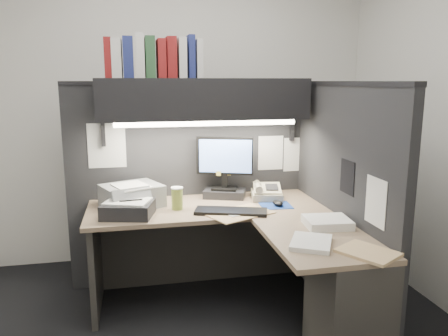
{
  "coord_description": "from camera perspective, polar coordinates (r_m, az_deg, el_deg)",
  "views": [
    {
      "loc": [
        -0.4,
        -2.49,
        1.63
      ],
      "look_at": [
        0.23,
        0.51,
        1.02
      ],
      "focal_mm": 35.0,
      "sensor_mm": 36.0,
      "label": 1
    }
  ],
  "objects": [
    {
      "name": "wall_back",
      "position": [
        4.02,
        -6.13,
        7.23
      ],
      "size": [
        3.5,
        0.04,
        2.7
      ],
      "primitive_type": "cube",
      "color": "white",
      "rests_on": "floor"
    },
    {
      "name": "wall_front",
      "position": [
        1.1,
        9.94,
        -3.62
      ],
      "size": [
        3.5,
        0.04,
        2.7
      ],
      "primitive_type": "cube",
      "color": "white",
      "rests_on": "floor"
    },
    {
      "name": "partition_back",
      "position": [
        3.54,
        -4.52,
        -2.29
      ],
      "size": [
        1.9,
        0.06,
        1.6
      ],
      "primitive_type": "cube",
      "color": "black",
      "rests_on": "floor"
    },
    {
      "name": "partition_right",
      "position": [
        3.12,
        15.0,
        -4.55
      ],
      "size": [
        0.06,
        1.5,
        1.6
      ],
      "primitive_type": "cube",
      "color": "black",
      "rests_on": "floor"
    },
    {
      "name": "desk",
      "position": [
        2.88,
        6.13,
        -13.15
      ],
      "size": [
        1.7,
        1.53,
        0.73
      ],
      "color": "#8E775A",
      "rests_on": "floor"
    },
    {
      "name": "overhead_shelf",
      "position": [
        3.28,
        -2.64,
        9.01
      ],
      "size": [
        1.55,
        0.34,
        0.3
      ],
      "primitive_type": "cube",
      "color": "black",
      "rests_on": "partition_back"
    },
    {
      "name": "task_light_tube",
      "position": [
        3.16,
        -2.2,
        5.83
      ],
      "size": [
        1.32,
        0.04,
        0.04
      ],
      "primitive_type": "cylinder",
      "rotation": [
        0.0,
        1.57,
        0.0
      ],
      "color": "white",
      "rests_on": "overhead_shelf"
    },
    {
      "name": "monitor",
      "position": [
        3.4,
        0.09,
        -0.74
      ],
      "size": [
        0.43,
        0.29,
        0.48
      ],
      "rotation": [
        0.0,
        0.0,
        -0.34
      ],
      "color": "black",
      "rests_on": "desk"
    },
    {
      "name": "keyboard",
      "position": [
        3.04,
        0.92,
        -5.69
      ],
      "size": [
        0.52,
        0.31,
        0.02
      ],
      "primitive_type": "cube",
      "rotation": [
        0.0,
        0.0,
        -0.31
      ],
      "color": "black",
      "rests_on": "desk"
    },
    {
      "name": "mousepad",
      "position": [
        3.24,
        6.75,
        -4.86
      ],
      "size": [
        0.24,
        0.22,
        0.0
      ],
      "primitive_type": "cube",
      "rotation": [
        0.0,
        0.0,
        -0.07
      ],
      "color": "navy",
      "rests_on": "desk"
    },
    {
      "name": "mouse",
      "position": [
        3.23,
        7.04,
        -4.56
      ],
      "size": [
        0.08,
        0.11,
        0.04
      ],
      "primitive_type": "ellipsoid",
      "rotation": [
        0.0,
        0.0,
        0.12
      ],
      "color": "black",
      "rests_on": "mousepad"
    },
    {
      "name": "telephone",
      "position": [
        3.41,
        5.59,
        -3.26
      ],
      "size": [
        0.27,
        0.28,
        0.09
      ],
      "primitive_type": "cube",
      "rotation": [
        0.0,
        0.0,
        -0.2
      ],
      "color": "#B6AB8C",
      "rests_on": "desk"
    },
    {
      "name": "coffee_cup",
      "position": [
        3.13,
        -6.14,
        -4.04
      ],
      "size": [
        0.11,
        0.11,
        0.15
      ],
      "primitive_type": "cylinder",
      "rotation": [
        0.0,
        0.0,
        -0.41
      ],
      "color": "#ADB94A",
      "rests_on": "desk"
    },
    {
      "name": "printer",
      "position": [
        3.26,
        -11.94,
        -3.55
      ],
      "size": [
        0.5,
        0.46,
        0.16
      ],
      "primitive_type": "cube",
      "rotation": [
        0.0,
        0.0,
        0.4
      ],
      "color": "gray",
      "rests_on": "desk"
    },
    {
      "name": "notebook_stack",
      "position": [
        3.03,
        -12.41,
        -5.27
      ],
      "size": [
        0.38,
        0.34,
        0.1
      ],
      "primitive_type": "cube",
      "rotation": [
        0.0,
        0.0,
        -0.25
      ],
      "color": "black",
      "rests_on": "desk"
    },
    {
      "name": "open_folder",
      "position": [
        3.03,
        1.99,
        -5.93
      ],
      "size": [
        0.51,
        0.44,
        0.01
      ],
      "primitive_type": "cube",
      "rotation": [
        0.0,
        0.0,
        0.43
      ],
      "color": "tan",
      "rests_on": "desk"
    },
    {
      "name": "paper_stack_a",
      "position": [
        2.85,
        13.33,
        -6.91
      ],
      "size": [
        0.3,
        0.26,
        0.05
      ],
      "primitive_type": "cube",
      "rotation": [
        0.0,
        0.0,
        -0.1
      ],
      "color": "white",
      "rests_on": "desk"
    },
    {
      "name": "paper_stack_b",
      "position": [
        2.52,
        11.32,
        -9.54
      ],
      "size": [
        0.32,
        0.34,
        0.03
      ],
      "primitive_type": "cube",
      "rotation": [
        0.0,
        0.0,
        -0.49
      ],
      "color": "white",
      "rests_on": "desk"
    },
    {
      "name": "manila_stack",
      "position": [
        2.47,
        18.29,
        -10.44
      ],
      "size": [
        0.34,
        0.36,
        0.02
      ],
      "primitive_type": "cube",
      "rotation": [
        0.0,
        0.0,
        0.54
      ],
      "color": "tan",
      "rests_on": "desk"
    },
    {
      "name": "binder_row",
      "position": [
        3.24,
        -9.23,
        14.0
      ],
      "size": [
        0.69,
        0.26,
        0.31
      ],
      "color": "maroon",
      "rests_on": "overhead_shelf"
    },
    {
      "name": "pinned_papers",
      "position": [
        3.21,
        3.21,
        0.94
      ],
      "size": [
        1.76,
        1.31,
        0.51
      ],
      "color": "white",
      "rests_on": "partition_back"
    }
  ]
}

